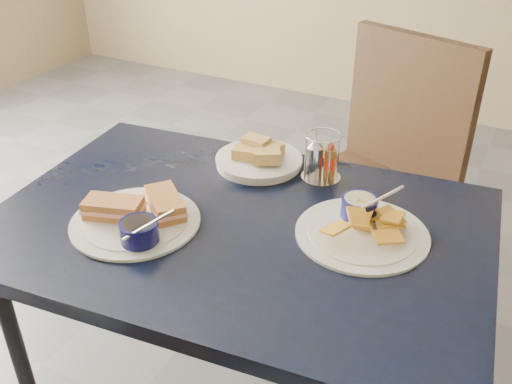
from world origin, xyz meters
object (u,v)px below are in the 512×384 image
at_px(bread_basket, 259,158).
at_px(condiment_caddy, 320,160).
at_px(plantain_plate, 362,225).
at_px(chair_far, 377,160).
at_px(sandwich_plate, 138,216).
at_px(dining_table, 238,243).

bearing_deg(bread_basket, condiment_caddy, 3.26).
distance_m(plantain_plate, condiment_caddy, 0.27).
bearing_deg(bread_basket, chair_far, 66.99).
height_order(chair_far, sandwich_plate, chair_far).
bearing_deg(bread_basket, plantain_plate, -26.46).
relative_size(plantain_plate, bread_basket, 1.28).
bearing_deg(dining_table, chair_far, 80.71).
relative_size(sandwich_plate, plantain_plate, 1.02).
xyz_separation_m(chair_far, plantain_plate, (0.15, -0.69, 0.19)).
bearing_deg(bread_basket, sandwich_plate, -106.62).
distance_m(sandwich_plate, bread_basket, 0.42).
distance_m(chair_far, bread_basket, 0.59).
height_order(chair_far, condiment_caddy, chair_far).
height_order(dining_table, plantain_plate, plantain_plate).
bearing_deg(plantain_plate, condiment_caddy, 133.89).
bearing_deg(condiment_caddy, plantain_plate, -46.11).
bearing_deg(plantain_plate, sandwich_plate, -155.65).
bearing_deg(plantain_plate, chair_far, 102.51).
xyz_separation_m(dining_table, condiment_caddy, (0.10, 0.30, 0.12)).
bearing_deg(sandwich_plate, bread_basket, 73.38).
bearing_deg(chair_far, sandwich_plate, -110.23).
bearing_deg(chair_far, dining_table, -99.29).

